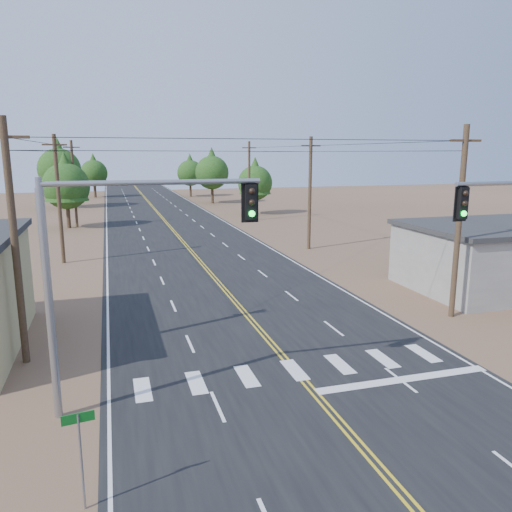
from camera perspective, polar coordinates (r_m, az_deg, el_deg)
name	(u,v)px	position (r m, az deg, el deg)	size (l,w,h in m)	color
ground	(407,500)	(14.54, 16.90, -25.16)	(220.00, 220.00, 0.00)	brown
road	(199,260)	(41.03, -6.56, -0.44)	(15.00, 200.00, 0.02)	black
utility_pole_left_near	(15,242)	(22.12, -25.86, 1.47)	(1.80, 0.30, 10.00)	#4C3826
utility_pole_left_mid	(59,199)	(41.84, -21.61, 6.13)	(1.80, 0.30, 10.00)	#4C3826
utility_pole_left_far	(74,183)	(61.74, -20.07, 7.79)	(1.80, 0.30, 10.00)	#4C3826
utility_pole_right_near	(459,222)	(27.85, 22.18, 3.66)	(1.80, 0.30, 10.00)	#4C3826
utility_pole_right_mid	(310,192)	(45.13, 6.18, 7.23)	(1.80, 0.30, 10.00)	#4C3826
utility_pole_right_far	(249,181)	(64.01, -0.78, 8.61)	(1.80, 0.30, 10.00)	#4C3826
signal_mast_left	(114,255)	(16.67, -15.97, 0.09)	(7.06, 0.58, 7.89)	gray
street_sign	(80,446)	(13.47, -19.46, -19.75)	(0.76, 0.15, 2.57)	gray
tree_left_near	(66,181)	(61.67, -20.92, 7.97)	(5.28, 5.28, 8.79)	#3F2D1E
tree_left_mid	(59,165)	(84.89, -21.60, 9.64)	(6.57, 6.57, 10.94)	#3F2D1E
tree_left_far	(94,170)	(103.07, -18.06, 9.28)	(5.12, 5.12, 8.53)	#3F2D1E
tree_right_near	(255,179)	(70.72, -0.10, 8.75)	(4.83, 4.83, 8.06)	#3F2D1E
tree_right_mid	(212,169)	(87.03, -5.06, 9.86)	(5.72, 5.72, 9.54)	#3F2D1E
tree_right_far	(190,170)	(100.71, -7.55, 9.69)	(5.09, 5.09, 8.48)	#3F2D1E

